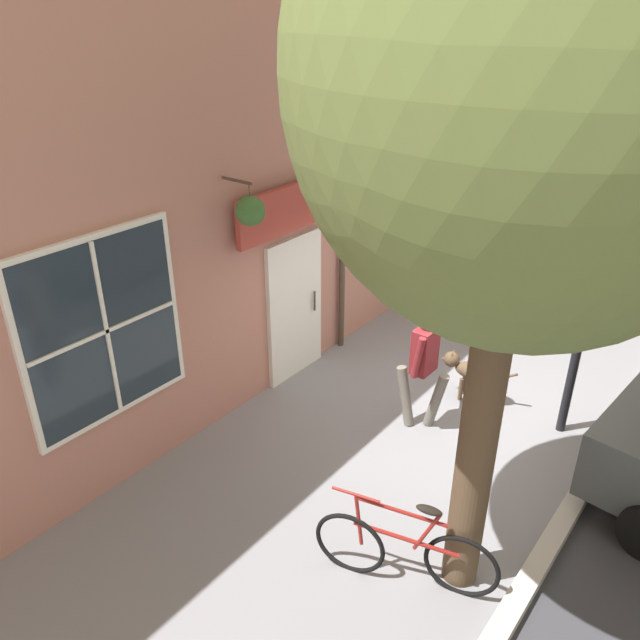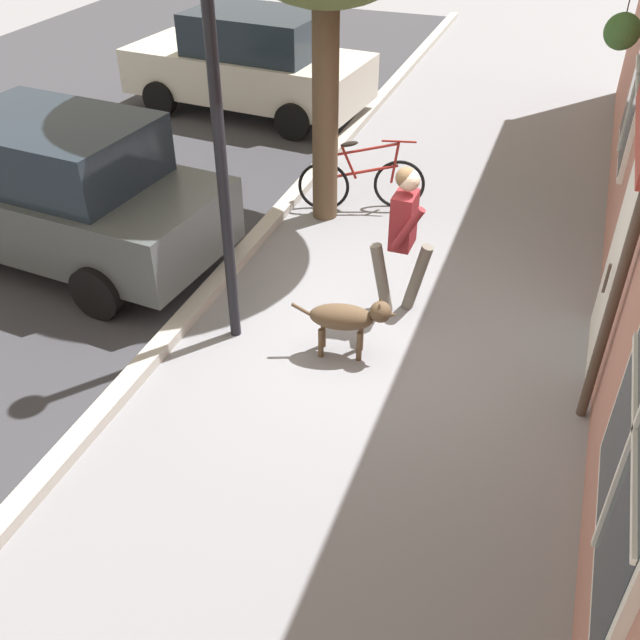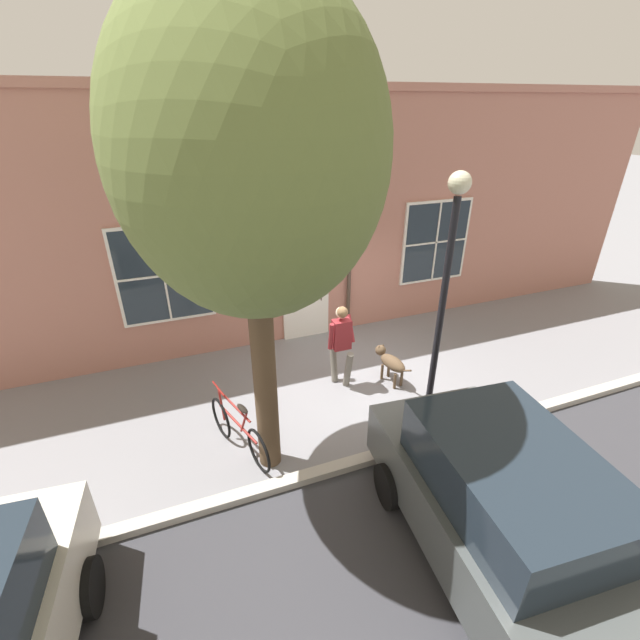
# 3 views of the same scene
# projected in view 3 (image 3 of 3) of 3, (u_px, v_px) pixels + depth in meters

# --- Properties ---
(ground_plane) EXTENTS (90.00, 90.00, 0.00)m
(ground_plane) POSITION_uv_depth(u_px,v_px,m) (359.00, 381.00, 8.58)
(ground_plane) COLOR gray
(storefront_facade) EXTENTS (0.95, 18.00, 5.36)m
(storefront_facade) POSITION_uv_depth(u_px,v_px,m) (318.00, 222.00, 9.31)
(storefront_facade) COLOR #B27566
(storefront_facade) RESTS_ON ground_plane
(pedestrian_walking) EXTENTS (0.65, 0.55, 1.69)m
(pedestrian_walking) POSITION_uv_depth(u_px,v_px,m) (341.00, 339.00, 8.08)
(pedestrian_walking) COLOR #6B665B
(pedestrian_walking) RESTS_ON ground_plane
(dog_on_leash) EXTENTS (1.04, 0.41, 0.69)m
(dog_on_leash) POSITION_uv_depth(u_px,v_px,m) (390.00, 361.00, 8.40)
(dog_on_leash) COLOR brown
(dog_on_leash) RESTS_ON ground_plane
(street_tree_by_curb) EXTENTS (3.36, 3.02, 6.35)m
(street_tree_by_curb) POSITION_uv_depth(u_px,v_px,m) (244.00, 164.00, 4.73)
(street_tree_by_curb) COLOR brown
(street_tree_by_curb) RESTS_ON ground_plane
(leaning_bicycle) EXTENTS (1.65, 0.62, 1.00)m
(leaning_bicycle) POSITION_uv_depth(u_px,v_px,m) (239.00, 431.00, 6.73)
(leaning_bicycle) COLOR black
(leaning_bicycle) RESTS_ON ground_plane
(parked_car_mid_block) EXTENTS (4.44, 2.22, 1.75)m
(parked_car_mid_block) POSITION_uv_depth(u_px,v_px,m) (512.00, 521.00, 4.72)
(parked_car_mid_block) COLOR #474C4C
(parked_car_mid_block) RESTS_ON ground_plane
(street_lamp) EXTENTS (0.32, 0.32, 4.19)m
(street_lamp) POSITION_uv_depth(u_px,v_px,m) (447.00, 269.00, 6.35)
(street_lamp) COLOR black
(street_lamp) RESTS_ON ground_plane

